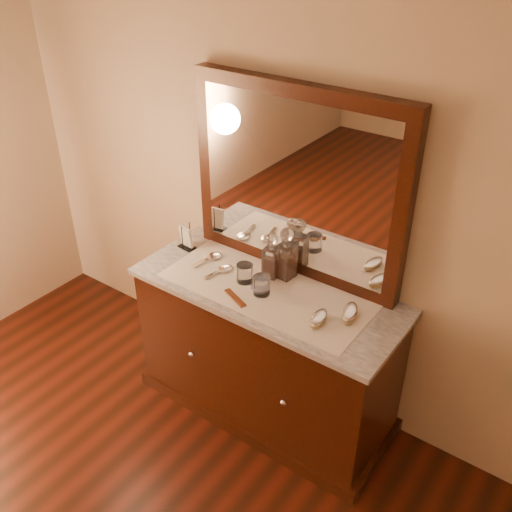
% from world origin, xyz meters
% --- Properties ---
extents(dresser_cabinet, '(1.40, 0.55, 0.82)m').
position_xyz_m(dresser_cabinet, '(0.00, 1.96, 0.41)').
color(dresser_cabinet, black).
rests_on(dresser_cabinet, floor).
extents(dresser_plinth, '(1.46, 0.59, 0.08)m').
position_xyz_m(dresser_plinth, '(0.00, 1.96, 0.04)').
color(dresser_plinth, black).
rests_on(dresser_plinth, floor).
extents(knob_left, '(0.04, 0.04, 0.04)m').
position_xyz_m(knob_left, '(-0.30, 1.67, 0.45)').
color(knob_left, silver).
rests_on(knob_left, dresser_cabinet).
extents(knob_right, '(0.04, 0.04, 0.04)m').
position_xyz_m(knob_right, '(0.30, 1.67, 0.45)').
color(knob_right, silver).
rests_on(knob_right, dresser_cabinet).
extents(marble_top, '(1.44, 0.59, 0.03)m').
position_xyz_m(marble_top, '(0.00, 1.96, 0.83)').
color(marble_top, silver).
rests_on(marble_top, dresser_cabinet).
extents(mirror_frame, '(1.20, 0.08, 1.00)m').
position_xyz_m(mirror_frame, '(0.00, 2.20, 1.35)').
color(mirror_frame, black).
rests_on(mirror_frame, marble_top).
extents(mirror_glass, '(1.06, 0.01, 0.86)m').
position_xyz_m(mirror_glass, '(0.00, 2.17, 1.35)').
color(mirror_glass, white).
rests_on(mirror_glass, marble_top).
extents(lace_runner, '(1.10, 0.45, 0.00)m').
position_xyz_m(lace_runner, '(0.00, 1.94, 0.85)').
color(lace_runner, white).
rests_on(lace_runner, marble_top).
extents(pin_dish, '(0.09, 0.09, 0.01)m').
position_xyz_m(pin_dish, '(-0.04, 1.93, 0.86)').
color(pin_dish, silver).
rests_on(pin_dish, lace_runner).
extents(comb, '(0.17, 0.09, 0.01)m').
position_xyz_m(comb, '(-0.08, 1.79, 0.86)').
color(comb, maroon).
rests_on(comb, lace_runner).
extents(napkin_rack, '(0.11, 0.07, 0.15)m').
position_xyz_m(napkin_rack, '(-0.61, 2.02, 0.91)').
color(napkin_rack, black).
rests_on(napkin_rack, marble_top).
extents(decanter_left, '(0.09, 0.09, 0.26)m').
position_xyz_m(decanter_left, '(-0.05, 2.06, 0.95)').
color(decanter_left, brown).
rests_on(decanter_left, lace_runner).
extents(decanter_right, '(0.10, 0.10, 0.29)m').
position_xyz_m(decanter_right, '(0.02, 2.10, 0.97)').
color(decanter_right, brown).
rests_on(decanter_right, lace_runner).
extents(brush_near, '(0.09, 0.16, 0.04)m').
position_xyz_m(brush_near, '(0.35, 1.87, 0.87)').
color(brush_near, tan).
rests_on(brush_near, lace_runner).
extents(brush_far, '(0.11, 0.17, 0.04)m').
position_xyz_m(brush_far, '(0.45, 1.99, 0.88)').
color(brush_far, tan).
rests_on(brush_far, lace_runner).
extents(hand_mirror_outer, '(0.09, 0.21, 0.02)m').
position_xyz_m(hand_mirror_outer, '(-0.41, 2.01, 0.86)').
color(hand_mirror_outer, silver).
rests_on(hand_mirror_outer, lace_runner).
extents(hand_mirror_inner, '(0.09, 0.19, 0.02)m').
position_xyz_m(hand_mirror_inner, '(-0.29, 1.95, 0.86)').
color(hand_mirror_inner, silver).
rests_on(hand_mirror_inner, lace_runner).
extents(tumblers, '(0.22, 0.13, 0.10)m').
position_xyz_m(tumblers, '(-0.07, 1.92, 0.90)').
color(tumblers, white).
rests_on(tumblers, lace_runner).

